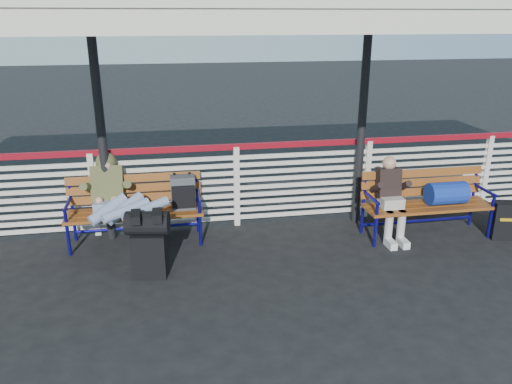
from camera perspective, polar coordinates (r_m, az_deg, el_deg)
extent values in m
plane|color=black|center=(5.80, 0.54, -11.01)|extent=(60.00, 60.00, 0.00)
cube|color=silver|center=(7.27, -2.23, 0.61)|extent=(12.00, 0.04, 1.04)
cube|color=maroon|center=(7.10, -2.29, 5.20)|extent=(12.00, 0.06, 0.08)
cube|color=silver|center=(5.90, -1.10, 20.77)|extent=(12.60, 3.60, 0.16)
cube|color=silver|center=(4.18, 2.97, 19.54)|extent=(12.60, 0.06, 0.30)
cylinder|color=black|center=(6.88, -17.26, 6.45)|extent=(0.12, 0.12, 3.00)
cylinder|color=black|center=(7.35, 12.01, 7.69)|extent=(0.12, 0.12, 3.00)
cube|color=black|center=(6.08, -12.04, -7.07)|extent=(0.43, 0.30, 0.55)
cylinder|color=black|center=(5.91, -12.32, -3.49)|extent=(0.54, 0.36, 0.28)
cube|color=brown|center=(6.89, -13.64, -2.36)|extent=(1.80, 0.50, 0.04)
cube|color=brown|center=(7.04, -13.71, 0.46)|extent=(1.80, 0.10, 0.40)
cylinder|color=#0F0B81|center=(6.90, -20.64, -5.07)|extent=(0.04, 0.04, 0.45)
cylinder|color=#0F0B81|center=(6.78, -6.38, -4.32)|extent=(0.04, 0.04, 0.45)
cylinder|color=#0F0B81|center=(7.25, -20.25, -1.94)|extent=(0.04, 0.04, 0.90)
cylinder|color=#0F0B81|center=(7.13, -6.72, -1.17)|extent=(0.04, 0.04, 0.90)
cube|color=#494B50|center=(6.81, -8.34, -0.03)|extent=(0.33, 0.20, 0.46)
cube|color=brown|center=(7.33, 19.11, -1.57)|extent=(1.80, 0.50, 0.04)
cube|color=brown|center=(7.46, 18.40, 1.07)|extent=(1.80, 0.10, 0.40)
cylinder|color=#0F0B81|center=(6.88, 13.47, -4.40)|extent=(0.04, 0.04, 0.45)
cylinder|color=#0F0B81|center=(7.70, 25.19, -3.19)|extent=(0.04, 0.04, 0.45)
cylinder|color=#0F0B81|center=(7.20, 12.16, -1.29)|extent=(0.04, 0.04, 0.90)
cylinder|color=#0F0B81|center=(7.98, 23.54, -0.45)|extent=(0.04, 0.04, 0.90)
cylinder|color=#102A96|center=(7.40, 20.96, -0.14)|extent=(0.54, 0.32, 0.32)
cube|color=#8E9EBF|center=(6.94, -16.56, -1.67)|extent=(0.36, 0.26, 0.18)
cube|color=#464726|center=(7.04, -16.60, 0.88)|extent=(0.42, 0.38, 0.53)
sphere|color=#464726|center=(7.06, -16.74, 3.29)|extent=(0.28, 0.28, 0.28)
sphere|color=tan|center=(7.02, -16.77, 3.12)|extent=(0.21, 0.21, 0.21)
cube|color=black|center=(5.82, -13.59, -2.79)|extent=(0.11, 0.27, 0.10)
cube|color=black|center=(5.81, -11.23, -2.66)|extent=(0.11, 0.27, 0.10)
cube|color=#B8B2A7|center=(7.08, 15.17, -1.19)|extent=(0.30, 0.24, 0.16)
cube|color=black|center=(7.12, 14.88, 1.08)|extent=(0.32, 0.23, 0.42)
sphere|color=tan|center=(7.06, 15.00, 3.21)|extent=(0.19, 0.19, 0.19)
cylinder|color=#B8B2A7|center=(7.00, 14.91, -3.97)|extent=(0.11, 0.11, 0.46)
cylinder|color=#B8B2A7|center=(7.08, 16.23, -3.84)|extent=(0.11, 0.11, 0.46)
cube|color=silver|center=(6.99, 15.11, -5.72)|extent=(0.10, 0.24, 0.10)
cube|color=silver|center=(7.07, 16.44, -5.57)|extent=(0.10, 0.24, 0.10)
cube|color=black|center=(7.76, 26.65, -2.91)|extent=(0.42, 0.30, 0.53)
cube|color=#C99612|center=(7.66, 27.21, -2.85)|extent=(0.32, 0.09, 0.04)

